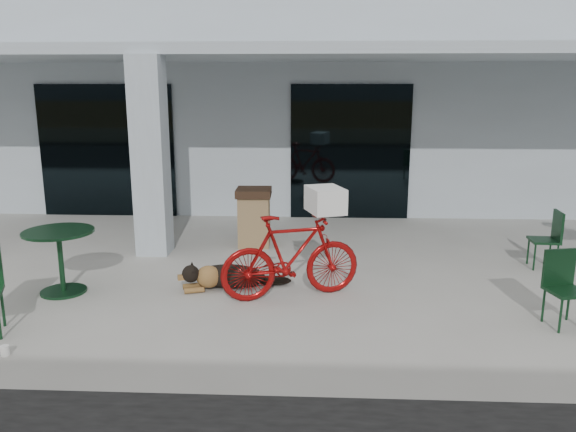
# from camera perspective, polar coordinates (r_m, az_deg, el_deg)

# --- Properties ---
(ground) EXTENTS (80.00, 80.00, 0.00)m
(ground) POSITION_cam_1_polar(r_m,az_deg,el_deg) (7.00, -6.47, -9.25)
(ground) COLOR #A5A39B
(ground) RESTS_ON ground
(building) EXTENTS (22.00, 7.00, 4.50)m
(building) POSITION_cam_1_polar(r_m,az_deg,el_deg) (14.94, -1.46, 11.46)
(building) COLOR #9CA8B1
(building) RESTS_ON ground
(storefront_glass_left) EXTENTS (2.80, 0.06, 2.70)m
(storefront_glass_left) POSITION_cam_1_polar(r_m,az_deg,el_deg) (12.23, -17.91, 6.28)
(storefront_glass_left) COLOR black
(storefront_glass_left) RESTS_ON ground
(storefront_glass_right) EXTENTS (2.40, 0.06, 2.70)m
(storefront_glass_right) POSITION_cam_1_polar(r_m,az_deg,el_deg) (11.47, 6.33, 6.43)
(storefront_glass_right) COLOR black
(storefront_glass_right) RESTS_ON ground
(column) EXTENTS (0.50, 0.50, 3.12)m
(column) POSITION_cam_1_polar(r_m,az_deg,el_deg) (9.14, -13.79, 5.81)
(column) COLOR #9CA8B1
(column) RESTS_ON ground
(overhang) EXTENTS (22.00, 2.80, 0.18)m
(overhang) POSITION_cam_1_polar(r_m,az_deg,el_deg) (10.07, -3.60, 16.19)
(overhang) COLOR #9CA8B1
(overhang) RESTS_ON column
(bicycle) EXTENTS (1.89, 1.08, 1.09)m
(bicycle) POSITION_cam_1_polar(r_m,az_deg,el_deg) (7.12, 0.31, -4.12)
(bicycle) COLOR maroon
(bicycle) RESTS_ON ground
(laundry_basket) EXTENTS (0.55, 0.64, 0.32)m
(laundry_basket) POSITION_cam_1_polar(r_m,az_deg,el_deg) (7.08, 3.81, 1.65)
(laundry_basket) COLOR white
(laundry_basket) RESTS_ON bicycle
(dog) EXTENTS (1.17, 0.71, 0.37)m
(dog) POSITION_cam_1_polar(r_m,az_deg,el_deg) (7.59, -5.99, -5.96)
(dog) COLOR black
(dog) RESTS_ON ground
(cup_near_dog) EXTENTS (0.10, 0.10, 0.11)m
(cup_near_dog) POSITION_cam_1_polar(r_m,az_deg,el_deg) (6.46, -26.82, -12.11)
(cup_near_dog) COLOR white
(cup_near_dog) RESTS_ON ground
(cafe_table_near) EXTENTS (1.17, 1.17, 0.84)m
(cafe_table_near) POSITION_cam_1_polar(r_m,az_deg,el_deg) (7.89, -22.07, -4.33)
(cafe_table_near) COLOR #13381E
(cafe_table_near) RESTS_ON ground
(cafe_chair_far_a) EXTENTS (0.47, 0.50, 0.86)m
(cafe_chair_far_a) POSITION_cam_1_polar(r_m,az_deg,el_deg) (7.02, 26.46, -6.78)
(cafe_chair_far_a) COLOR #13381E
(cafe_chair_far_a) RESTS_ON ground
(cafe_chair_far_b) EXTENTS (0.45, 0.42, 0.87)m
(cafe_chair_far_b) POSITION_cam_1_polar(r_m,az_deg,el_deg) (9.15, 24.55, -2.19)
(cafe_chair_far_b) COLOR #13381E
(cafe_chair_far_b) RESTS_ON ground
(trash_receptacle) EXTENTS (0.59, 0.59, 0.98)m
(trash_receptacle) POSITION_cam_1_polar(r_m,az_deg,el_deg) (9.50, -3.46, -0.12)
(trash_receptacle) COLOR olive
(trash_receptacle) RESTS_ON ground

